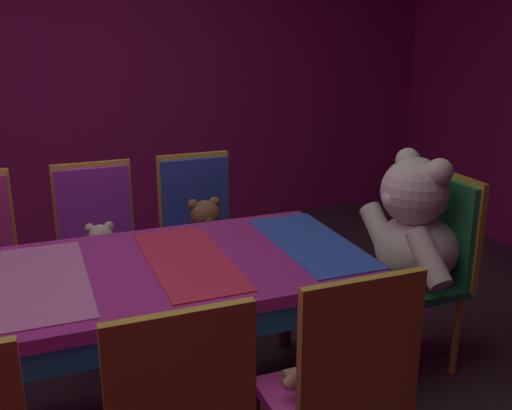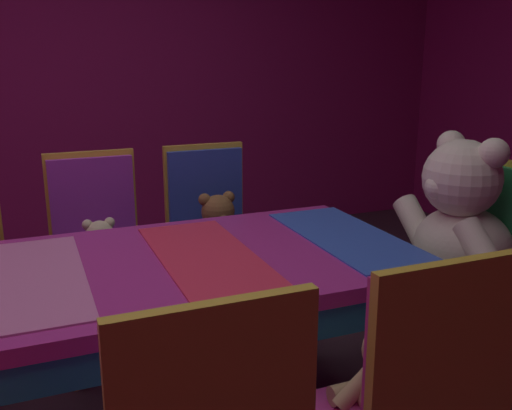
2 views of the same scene
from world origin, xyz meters
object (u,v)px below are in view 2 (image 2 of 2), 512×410
at_px(chair_left_2, 209,223).
at_px(teddy_left_1, 101,252).
at_px(banquet_table, 125,291).
at_px(king_teddy_bear, 456,223).
at_px(chair_right_2, 419,400).
at_px(chair_left_1, 97,236).
at_px(teddy_right_2, 385,378).
at_px(throne_chair, 484,249).
at_px(teddy_left_2, 219,231).

bearing_deg(chair_left_2, teddy_left_1, -74.30).
bearing_deg(banquet_table, king_teddy_bear, 90.00).
relative_size(teddy_left_1, chair_right_2, 0.28).
xyz_separation_m(banquet_table, chair_left_1, (-0.83, 0.01, -0.06)).
xyz_separation_m(banquet_table, teddy_right_2, (0.67, 0.57, -0.08)).
relative_size(chair_left_2, chair_right_2, 1.00).
height_order(chair_right_2, throne_chair, same).
height_order(chair_left_2, king_teddy_bear, king_teddy_bear).
xyz_separation_m(chair_left_2, chair_right_2, (1.65, 0.01, 0.00)).
relative_size(banquet_table, throne_chair, 2.05).
height_order(chair_left_2, throne_chair, same).
relative_size(chair_left_1, chair_left_2, 1.00).
bearing_deg(king_teddy_bear, chair_right_2, 45.34).
relative_size(chair_left_2, teddy_right_2, 3.38).
relative_size(banquet_table, teddy_left_1, 7.43).
relative_size(teddy_left_1, throne_chair, 0.28).
bearing_deg(teddy_left_1, king_teddy_bear, 63.43).
height_order(teddy_left_2, teddy_right_2, teddy_left_2).
bearing_deg(chair_right_2, teddy_right_2, -0.00).
height_order(banquet_table, throne_chair, throne_chair).
relative_size(chair_right_2, throne_chair, 1.00).
distance_m(chair_left_1, chair_left_2, 0.56).
bearing_deg(teddy_left_1, chair_right_2, 20.75).
relative_size(chair_left_2, teddy_left_2, 2.89).
distance_m(teddy_left_1, teddy_right_2, 1.47).
height_order(teddy_right_2, king_teddy_bear, king_teddy_bear).
height_order(teddy_left_1, chair_left_2, chair_left_2).
bearing_deg(chair_right_2, king_teddy_bear, -44.66).
distance_m(teddy_left_1, king_teddy_bear, 1.54).
xyz_separation_m(chair_right_2, king_teddy_bear, (-0.81, 0.80, 0.14)).
xyz_separation_m(throne_chair, king_teddy_bear, (0.00, -0.17, 0.14)).
distance_m(banquet_table, teddy_left_1, 0.69).
bearing_deg(teddy_right_2, chair_left_2, 0.42).
distance_m(chair_left_2, chair_right_2, 1.65).
xyz_separation_m(banquet_table, chair_right_2, (0.81, 0.57, -0.06)).
xyz_separation_m(chair_left_1, teddy_left_1, (0.14, 0.00, -0.03)).
relative_size(chair_right_2, king_teddy_bear, 1.44).
bearing_deg(teddy_left_2, chair_right_2, 0.42).
relative_size(chair_left_2, king_teddy_bear, 1.44).
height_order(banquet_table, chair_left_1, chair_left_1).
bearing_deg(teddy_left_1, teddy_left_2, 91.00).
xyz_separation_m(chair_left_1, king_teddy_bear, (0.83, 1.37, 0.14)).
bearing_deg(teddy_left_2, teddy_left_1, -89.00).
height_order(chair_left_1, teddy_left_1, chair_left_1).
bearing_deg(chair_left_1, chair_left_2, 91.48).
distance_m(chair_right_2, teddy_right_2, 0.14).
bearing_deg(throne_chair, king_teddy_bear, -0.00).
bearing_deg(chair_left_1, throne_chair, 61.75).
bearing_deg(king_teddy_bear, teddy_right_2, 39.81).
bearing_deg(king_teddy_bear, throne_chair, 180.00).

